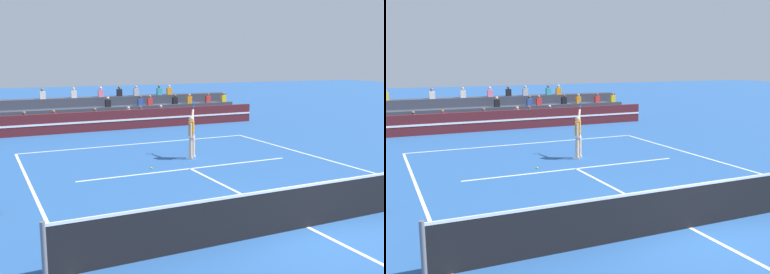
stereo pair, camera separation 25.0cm
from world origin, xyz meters
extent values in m
plane|color=#285699|center=(0.00, 0.00, 0.00)|extent=(120.00, 120.00, 0.00)
cube|color=white|center=(0.00, 11.90, 0.00)|extent=(11.00, 0.10, 0.01)
cube|color=white|center=(0.00, 6.43, 0.00)|extent=(8.25, 0.10, 0.01)
cube|color=white|center=(0.00, 0.00, 0.00)|extent=(0.10, 12.85, 0.01)
cylinder|color=slate|center=(-5.95, 0.00, 0.55)|extent=(0.10, 0.10, 1.10)
cube|color=black|center=(0.00, 0.00, 0.50)|extent=(11.90, 0.02, 1.00)
cube|color=white|center=(0.00, 0.00, 1.03)|extent=(11.90, 0.04, 0.06)
cube|color=#51191E|center=(0.00, 16.52, 0.55)|extent=(18.00, 0.24, 1.10)
cube|color=white|center=(0.00, 16.39, 0.55)|extent=(18.00, 0.02, 0.10)
cube|color=#383D4C|center=(0.00, 17.79, 0.28)|extent=(17.68, 0.95, 0.55)
cube|color=#B2B2B7|center=(1.29, 17.62, 0.77)|extent=(0.32, 0.22, 0.44)
sphere|color=beige|center=(1.29, 17.62, 1.09)|extent=(0.18, 0.18, 0.18)
cube|color=red|center=(-3.02, 17.62, 0.77)|extent=(0.32, 0.22, 0.44)
sphere|color=brown|center=(-3.02, 17.62, 1.09)|extent=(0.18, 0.18, 0.18)
cube|color=#2D4CA5|center=(-4.56, 17.62, 0.77)|extent=(0.32, 0.22, 0.44)
sphere|color=brown|center=(-4.56, 17.62, 1.09)|extent=(0.18, 0.18, 0.18)
cube|color=#2D4CA5|center=(3.35, 17.62, 0.77)|extent=(0.32, 0.22, 0.44)
sphere|color=beige|center=(3.35, 17.62, 1.09)|extent=(0.18, 0.18, 0.18)
cube|color=#2D4CA5|center=(-0.72, 17.62, 0.77)|extent=(0.32, 0.22, 0.44)
sphere|color=brown|center=(-0.72, 17.62, 1.09)|extent=(0.18, 0.18, 0.18)
cube|color=teal|center=(2.02, 17.62, 0.77)|extent=(0.32, 0.22, 0.44)
sphere|color=brown|center=(2.02, 17.62, 1.09)|extent=(0.18, 0.18, 0.18)
cube|color=#383D4C|center=(0.00, 18.74, 0.55)|extent=(17.68, 0.95, 1.10)
cube|color=black|center=(0.31, 18.57, 1.32)|extent=(0.32, 0.22, 0.44)
sphere|color=beige|center=(0.31, 18.57, 1.64)|extent=(0.18, 0.18, 0.18)
cube|color=orange|center=(5.74, 18.57, 1.32)|extent=(0.32, 0.22, 0.44)
sphere|color=tan|center=(5.74, 18.57, 1.64)|extent=(0.18, 0.18, 0.18)
cube|color=red|center=(3.00, 18.57, 1.32)|extent=(0.32, 0.22, 0.44)
sphere|color=#9E7051|center=(3.00, 18.57, 1.64)|extent=(0.18, 0.18, 0.18)
cube|color=#2D4CA5|center=(2.37, 18.57, 1.32)|extent=(0.32, 0.22, 0.44)
sphere|color=brown|center=(2.37, 18.57, 1.64)|extent=(0.18, 0.18, 0.18)
cube|color=yellow|center=(8.31, 18.57, 1.32)|extent=(0.32, 0.22, 0.44)
sphere|color=#9E7051|center=(8.31, 18.57, 1.64)|extent=(0.18, 0.18, 0.18)
cube|color=black|center=(4.71, 18.57, 1.32)|extent=(0.32, 0.22, 0.44)
sphere|color=brown|center=(4.71, 18.57, 1.64)|extent=(0.18, 0.18, 0.18)
cube|color=red|center=(7.11, 18.57, 1.32)|extent=(0.32, 0.22, 0.44)
sphere|color=brown|center=(7.11, 18.57, 1.64)|extent=(0.18, 0.18, 0.18)
cube|color=#383D4C|center=(0.00, 19.69, 0.83)|extent=(17.68, 0.95, 1.65)
cube|color=#B2B2B7|center=(2.43, 19.52, 1.87)|extent=(0.32, 0.22, 0.44)
sphere|color=tan|center=(2.43, 19.52, 2.19)|extent=(0.18, 0.18, 0.18)
cube|color=silver|center=(-3.30, 19.52, 1.87)|extent=(0.32, 0.22, 0.44)
sphere|color=brown|center=(-3.30, 19.52, 2.19)|extent=(0.18, 0.18, 0.18)
cube|color=silver|center=(-1.51, 19.52, 1.87)|extent=(0.32, 0.22, 0.44)
sphere|color=tan|center=(-1.51, 19.52, 2.19)|extent=(0.18, 0.18, 0.18)
cube|color=pink|center=(0.14, 19.52, 1.87)|extent=(0.32, 0.22, 0.44)
sphere|color=beige|center=(0.14, 19.52, 2.19)|extent=(0.18, 0.18, 0.18)
cube|color=orange|center=(4.72, 19.52, 1.87)|extent=(0.32, 0.22, 0.44)
sphere|color=beige|center=(4.72, 19.52, 2.19)|extent=(0.18, 0.18, 0.18)
cube|color=black|center=(1.32, 19.52, 1.87)|extent=(0.32, 0.22, 0.44)
sphere|color=brown|center=(1.32, 19.52, 2.19)|extent=(0.18, 0.18, 0.18)
cube|color=teal|center=(4.01, 19.52, 1.87)|extent=(0.32, 0.22, 0.44)
sphere|color=brown|center=(4.01, 19.52, 2.19)|extent=(0.18, 0.18, 0.18)
cylinder|color=beige|center=(0.70, 7.86, 0.45)|extent=(0.14, 0.14, 0.90)
cylinder|color=beige|center=(0.88, 8.00, 0.45)|extent=(0.14, 0.14, 0.90)
cube|color=white|center=(0.77, 7.93, 0.94)|extent=(0.34, 0.38, 0.20)
cube|color=orange|center=(0.77, 7.93, 1.24)|extent=(0.36, 0.41, 0.56)
sphere|color=beige|center=(0.77, 7.93, 1.60)|extent=(0.22, 0.22, 0.22)
cube|color=white|center=(0.67, 7.88, 0.04)|extent=(0.28, 0.24, 0.09)
cube|color=white|center=(0.85, 8.02, 0.04)|extent=(0.28, 0.24, 0.09)
cylinder|color=beige|center=(0.65, 7.73, 1.18)|extent=(0.09, 0.09, 0.56)
cylinder|color=beige|center=(0.99, 8.30, 1.68)|extent=(0.33, 0.46, 0.49)
cylinder|color=black|center=(1.14, 8.54, 1.96)|extent=(0.12, 0.17, 0.18)
torus|color=#1E4C99|center=(1.20, 8.64, 2.09)|extent=(0.25, 0.39, 0.44)
sphere|color=#C6DB33|center=(-1.29, 6.99, 0.03)|extent=(0.07, 0.07, 0.07)
camera|label=1|loc=(-6.84, -7.89, 3.90)|focal=42.00mm
camera|label=2|loc=(-6.62, -8.00, 3.90)|focal=42.00mm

